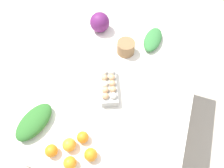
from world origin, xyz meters
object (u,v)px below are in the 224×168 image
(orange_0, at_px, (69,145))
(orange_2, at_px, (91,155))
(greens_bunch_beet_tops, at_px, (34,122))
(orange_3, at_px, (83,137))
(cabbage_purple, at_px, (100,22))
(greens_bunch_dandelion, at_px, (153,39))
(egg_carton, at_px, (109,86))
(orange_4, at_px, (51,151))
(orange_1, at_px, (70,163))
(paper_bag, at_px, (126,47))

(orange_0, relative_size, orange_2, 1.04)
(greens_bunch_beet_tops, relative_size, orange_3, 3.89)
(cabbage_purple, height_order, orange_3, cabbage_purple)
(greens_bunch_dandelion, bearing_deg, orange_2, 172.45)
(cabbage_purple, relative_size, greens_bunch_beet_tops, 0.57)
(egg_carton, relative_size, greens_bunch_beet_tops, 1.07)
(cabbage_purple, xyz_separation_m, egg_carton, (-0.52, -0.26, -0.03))
(cabbage_purple, distance_m, greens_bunch_dandelion, 0.44)
(greens_bunch_dandelion, distance_m, orange_4, 1.09)
(orange_1, distance_m, orange_2, 0.12)
(greens_bunch_beet_tops, xyz_separation_m, orange_3, (0.01, -0.32, -0.00))
(cabbage_purple, bearing_deg, orange_0, -169.92)
(paper_bag, bearing_deg, orange_1, 176.85)
(egg_carton, distance_m, greens_bunch_beet_tops, 0.52)
(cabbage_purple, height_order, egg_carton, cabbage_purple)
(orange_4, bearing_deg, orange_1, -101.94)
(greens_bunch_beet_tops, relative_size, orange_2, 3.64)
(egg_carton, height_order, greens_bunch_beet_tops, egg_carton)
(orange_3, bearing_deg, orange_1, 176.43)
(orange_2, bearing_deg, orange_1, 130.53)
(orange_1, distance_m, orange_4, 0.13)
(orange_0, bearing_deg, orange_2, -94.91)
(paper_bag, bearing_deg, greens_bunch_dandelion, -46.80)
(egg_carton, xyz_separation_m, paper_bag, (0.36, -0.01, 0.01))
(paper_bag, bearing_deg, greens_bunch_beet_tops, 154.33)
(orange_4, bearing_deg, cabbage_purple, 4.95)
(egg_carton, relative_size, paper_bag, 2.23)
(greens_bunch_beet_tops, height_order, orange_3, greens_bunch_beet_tops)
(cabbage_purple, xyz_separation_m, orange_2, (-0.97, -0.31, -0.04))
(egg_carton, xyz_separation_m, orange_2, (-0.46, -0.05, -0.01))
(greens_bunch_beet_tops, bearing_deg, paper_bag, -25.67)
(orange_1, height_order, orange_3, orange_1)
(orange_2, relative_size, orange_4, 1.03)
(cabbage_purple, relative_size, orange_1, 2.12)
(greens_bunch_beet_tops, bearing_deg, egg_carton, -41.86)
(greens_bunch_beet_tops, distance_m, orange_0, 0.27)
(greens_bunch_dandelion, bearing_deg, greens_bunch_beet_tops, 149.66)
(orange_2, bearing_deg, egg_carton, 6.71)
(cabbage_purple, xyz_separation_m, orange_0, (-0.96, -0.17, -0.04))
(cabbage_purple, distance_m, egg_carton, 0.58)
(cabbage_purple, distance_m, paper_bag, 0.31)
(cabbage_purple, distance_m, orange_0, 0.98)
(greens_bunch_dandelion, bearing_deg, paper_bag, 133.20)
(orange_2, xyz_separation_m, orange_3, (0.08, 0.08, -0.00))
(egg_carton, bearing_deg, orange_0, -34.11)
(greens_bunch_beet_tops, bearing_deg, orange_3, -88.70)
(orange_3, bearing_deg, greens_bunch_dandelion, -13.29)
(greens_bunch_beet_tops, height_order, orange_4, greens_bunch_beet_tops)
(paper_bag, bearing_deg, orange_2, -176.97)
(greens_bunch_beet_tops, bearing_deg, greens_bunch_dandelion, -30.34)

